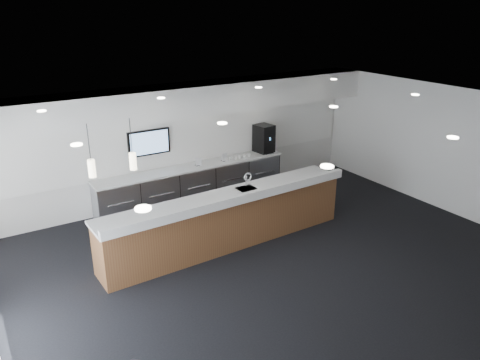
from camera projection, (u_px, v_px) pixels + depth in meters
ground at (277, 263)px, 9.18m from camera, size 10.00×10.00×0.00m
ceiling at (282, 113)px, 8.11m from camera, size 10.00×8.00×0.02m
back_wall at (185, 141)px, 11.82m from camera, size 10.00×0.02×3.00m
right_wall at (449, 150)px, 11.12m from camera, size 0.02×8.00×3.00m
soffit_bulkhead at (192, 99)px, 11.05m from camera, size 10.00×0.90×0.70m
alcove_panel at (186, 138)px, 11.76m from camera, size 9.80×0.06×1.40m
back_credenza at (193, 183)px, 11.90m from camera, size 5.06×0.66×0.95m
wall_tv at (149, 142)px, 11.20m from camera, size 1.05×0.08×0.62m
pendant_left at (137, 164)px, 7.83m from camera, size 0.12×0.12×0.30m
pendant_right at (95, 172)px, 7.48m from camera, size 0.12×0.12×0.30m
ceiling_can_lights at (282, 114)px, 8.12m from camera, size 7.00×5.00×0.02m
service_counter at (228, 219)px, 9.71m from camera, size 5.56×1.08×1.49m
coffee_machine at (264, 138)px, 12.72m from camera, size 0.49×0.59×0.75m
info_sign_left at (198, 162)px, 11.71m from camera, size 0.15×0.07×0.20m
info_sign_right at (225, 157)px, 12.05m from camera, size 0.16×0.04×0.21m
cup_0 at (249, 155)px, 12.41m from camera, size 0.09×0.09×0.09m
cup_1 at (245, 156)px, 12.34m from camera, size 0.13×0.13×0.09m
cup_2 at (240, 157)px, 12.27m from camera, size 0.11×0.11×0.09m
cup_3 at (236, 158)px, 12.21m from camera, size 0.12×0.12×0.09m
cup_4 at (231, 159)px, 12.14m from camera, size 0.13×0.13×0.09m
cup_5 at (226, 160)px, 12.07m from camera, size 0.10×0.10×0.09m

